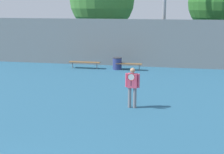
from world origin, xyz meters
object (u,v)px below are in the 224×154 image
Objects in this scene: trash_bin at (117,63)px; tree_green_tall at (218,2)px; tennis_player at (132,85)px; bench_courtside_near at (85,62)px; bench_courtside_far at (129,64)px; tree_green_broad at (102,0)px.

trash_bin is 9.39m from tree_green_tall.
tennis_player is 8.61m from bench_courtside_near.
bench_courtside_far is at bearing 103.38° from tennis_player.
tree_green_broad reaches higher than bench_courtside_far.
tree_green_tall is at bearing 41.15° from bench_courtside_far.
trash_bin is at bearing -142.99° from tree_green_tall.
trash_bin is 7.01m from tree_green_broad.
bench_courtside_near is at bearing -176.97° from trash_bin.
trash_bin is 0.11× the size of tree_green_broad.
tree_green_tall is 8.95m from tree_green_broad.
trash_bin is 0.12× the size of tree_green_tall.
bench_courtside_near is 2.21m from trash_bin.
bench_courtside_near is 2.68× the size of trash_bin.
tree_green_tall reaches higher than bench_courtside_near.
tree_green_tall is at bearing 30.19° from bench_courtside_near.
tree_green_broad is at bearing 112.36° from tennis_player.
bench_courtside_far is 7.38m from tree_green_broad.
tennis_player is 0.99× the size of bench_courtside_far.
bench_courtside_far is 2.15× the size of trash_bin.
trash_bin is (2.21, 0.12, -0.00)m from bench_courtside_near.
bench_courtside_far is at bearing -138.85° from tree_green_tall.
tree_green_broad is at bearing 89.30° from bench_courtside_near.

